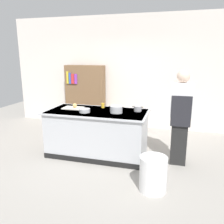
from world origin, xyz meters
name	(u,v)px	position (x,y,z in m)	size (l,w,h in m)	color
ground_plane	(98,154)	(0.00, 0.00, 0.00)	(10.00, 10.00, 0.00)	#9E9991
back_wall	(122,73)	(0.00, 2.10, 1.50)	(6.40, 0.12, 3.00)	silver
counter_island	(97,132)	(0.00, 0.00, 0.47)	(1.98, 0.98, 0.90)	#B7BABF
cutting_board	(73,108)	(-0.54, 0.08, 0.91)	(0.40, 0.28, 0.02)	silver
onion	(75,105)	(-0.50, 0.08, 0.97)	(0.09, 0.09, 0.09)	tan
stock_pot	(116,109)	(0.40, -0.03, 0.97)	(0.30, 0.24, 0.13)	#B7BABF
sauce_pan	(138,109)	(0.77, 0.19, 0.95)	(0.21, 0.15, 0.10)	#99999E
mixing_bowl	(85,111)	(-0.19, -0.17, 0.94)	(0.21, 0.21, 0.07)	#B7BABF
juice_cup	(103,106)	(0.03, 0.30, 0.95)	(0.07, 0.07, 0.10)	yellow
trash_bin	(153,174)	(1.22, -1.01, 0.27)	(0.40, 0.40, 0.53)	white
person_chef	(181,116)	(1.57, 0.01, 0.91)	(0.38, 0.25, 1.72)	black
bookshelf	(85,96)	(-0.98, 1.80, 0.85)	(1.10, 0.31, 1.70)	brown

